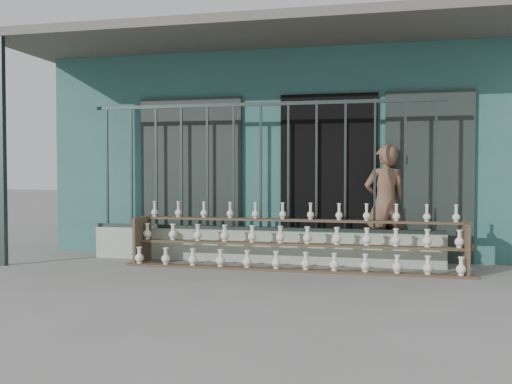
# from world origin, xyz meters

# --- Properties ---
(ground) EXTENTS (60.00, 60.00, 0.00)m
(ground) POSITION_xyz_m (0.00, 0.00, 0.00)
(ground) COLOR slate
(workshop_building) EXTENTS (7.40, 6.60, 3.21)m
(workshop_building) POSITION_xyz_m (0.00, 4.23, 1.62)
(workshop_building) COLOR #2B5C58
(workshop_building) RESTS_ON ground
(parapet_wall) EXTENTS (5.00, 0.20, 0.45)m
(parapet_wall) POSITION_xyz_m (0.00, 1.30, 0.23)
(parapet_wall) COLOR #A6B79C
(parapet_wall) RESTS_ON ground
(security_fence) EXTENTS (5.00, 0.04, 1.80)m
(security_fence) POSITION_xyz_m (-0.00, 1.30, 1.35)
(security_fence) COLOR #283330
(security_fence) RESTS_ON parapet_wall
(shelf_rack) EXTENTS (4.50, 0.68, 0.85)m
(shelf_rack) POSITION_xyz_m (0.53, 0.89, 0.36)
(shelf_rack) COLOR brown
(shelf_rack) RESTS_ON ground
(elderly_woman) EXTENTS (0.70, 0.57, 1.65)m
(elderly_woman) POSITION_xyz_m (1.71, 1.67, 0.83)
(elderly_woman) COLOR brown
(elderly_woman) RESTS_ON ground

